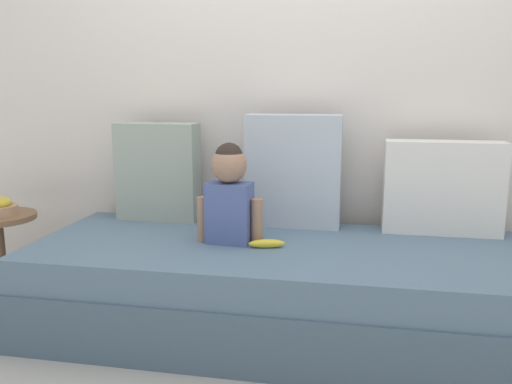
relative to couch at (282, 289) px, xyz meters
The scene contains 9 objects.
ground_plane 0.21m from the couch, ahead, with size 12.00×12.00×0.00m, color #B2ADA3.
back_wall 1.18m from the couch, 90.00° to the left, with size 5.64×0.10×2.45m, color silver.
couch is the anchor object (origin of this frame).
throw_pillow_left 0.97m from the couch, 153.61° to the left, with size 0.45×0.16×0.54m, color #99A393.
throw_pillow_center 0.64m from the couch, 90.00° to the left, with size 0.50×0.16×0.59m, color #B2BCC6.
throw_pillow_right 0.96m from the couch, 26.39° to the left, with size 0.58×0.16×0.47m, color silver.
toddler 0.53m from the couch, behind, with size 0.32×0.17×0.48m.
banana 0.25m from the couch, 140.37° to the right, with size 0.17×0.04×0.04m, color yellow.
side_table 1.62m from the couch, behind, with size 0.40×0.40×0.47m.
Camera 1 is at (0.34, -2.39, 1.16)m, focal length 37.39 mm.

